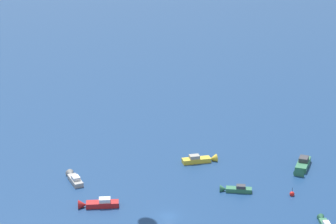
{
  "coord_description": "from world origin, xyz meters",
  "views": [
    {
      "loc": [
        73.52,
        95.13,
        63.81
      ],
      "look_at": [
        0.0,
        0.0,
        22.94
      ],
      "focal_mm": 69.03,
      "sensor_mm": 36.0,
      "label": 1
    }
  ],
  "objects_px": {
    "motorboat_near_centre": "(302,166)",
    "motorboat_far_port": "(201,159)",
    "motorboat_offshore": "(234,189)",
    "motorboat_trailing": "(325,223)",
    "marker_buoy": "(292,194)",
    "motorboat_inshore": "(97,204)",
    "motorboat_outer_ring_a": "(74,178)"
  },
  "relations": [
    {
      "from": "motorboat_near_centre",
      "to": "motorboat_far_port",
      "type": "height_order",
      "value": "motorboat_near_centre"
    },
    {
      "from": "motorboat_far_port",
      "to": "motorboat_offshore",
      "type": "height_order",
      "value": "motorboat_far_port"
    },
    {
      "from": "motorboat_trailing",
      "to": "marker_buoy",
      "type": "distance_m",
      "value": 14.14
    },
    {
      "from": "motorboat_near_centre",
      "to": "marker_buoy",
      "type": "relative_size",
      "value": 4.82
    },
    {
      "from": "motorboat_inshore",
      "to": "motorboat_trailing",
      "type": "distance_m",
      "value": 47.71
    },
    {
      "from": "motorboat_inshore",
      "to": "motorboat_trailing",
      "type": "xyz_separation_m",
      "value": [
        -32.24,
        35.17,
        -0.2
      ]
    },
    {
      "from": "motorboat_far_port",
      "to": "motorboat_near_centre",
      "type": "bearing_deg",
      "value": 132.22
    },
    {
      "from": "motorboat_inshore",
      "to": "marker_buoy",
      "type": "xyz_separation_m",
      "value": [
        -37.25,
        21.94,
        -0.29
      ]
    },
    {
      "from": "marker_buoy",
      "to": "motorboat_inshore",
      "type": "bearing_deg",
      "value": -30.5
    },
    {
      "from": "motorboat_far_port",
      "to": "motorboat_outer_ring_a",
      "type": "bearing_deg",
      "value": -17.49
    },
    {
      "from": "motorboat_far_port",
      "to": "marker_buoy",
      "type": "relative_size",
      "value": 4.27
    },
    {
      "from": "motorboat_near_centre",
      "to": "motorboat_trailing",
      "type": "height_order",
      "value": "motorboat_near_centre"
    },
    {
      "from": "motorboat_far_port",
      "to": "marker_buoy",
      "type": "distance_m",
      "value": 27.05
    },
    {
      "from": "marker_buoy",
      "to": "motorboat_trailing",
      "type": "bearing_deg",
      "value": 69.26
    },
    {
      "from": "motorboat_trailing",
      "to": "motorboat_inshore",
      "type": "bearing_deg",
      "value": -47.48
    },
    {
      "from": "motorboat_outer_ring_a",
      "to": "motorboat_inshore",
      "type": "bearing_deg",
      "value": 79.29
    },
    {
      "from": "motorboat_near_centre",
      "to": "motorboat_trailing",
      "type": "distance_m",
      "value": 28.14
    },
    {
      "from": "motorboat_outer_ring_a",
      "to": "motorboat_offshore",
      "type": "bearing_deg",
      "value": 133.53
    },
    {
      "from": "motorboat_offshore",
      "to": "motorboat_trailing",
      "type": "relative_size",
      "value": 1.08
    },
    {
      "from": "motorboat_far_port",
      "to": "motorboat_trailing",
      "type": "height_order",
      "value": "motorboat_far_port"
    },
    {
      "from": "motorboat_far_port",
      "to": "marker_buoy",
      "type": "bearing_deg",
      "value": 97.89
    },
    {
      "from": "motorboat_far_port",
      "to": "motorboat_offshore",
      "type": "relative_size",
      "value": 1.4
    },
    {
      "from": "motorboat_inshore",
      "to": "motorboat_offshore",
      "type": "xyz_separation_m",
      "value": [
        -28.52,
        12.57,
        -0.11
      ]
    },
    {
      "from": "motorboat_outer_ring_a",
      "to": "marker_buoy",
      "type": "xyz_separation_m",
      "value": [
        -34.5,
        36.5,
        -0.23
      ]
    },
    {
      "from": "marker_buoy",
      "to": "motorboat_outer_ring_a",
      "type": "bearing_deg",
      "value": -46.61
    },
    {
      "from": "motorboat_inshore",
      "to": "motorboat_offshore",
      "type": "distance_m",
      "value": 31.17
    },
    {
      "from": "motorboat_inshore",
      "to": "motorboat_far_port",
      "type": "bearing_deg",
      "value": -171.76
    },
    {
      "from": "motorboat_inshore",
      "to": "motorboat_trailing",
      "type": "bearing_deg",
      "value": 132.52
    },
    {
      "from": "marker_buoy",
      "to": "motorboat_far_port",
      "type": "bearing_deg",
      "value": -82.11
    },
    {
      "from": "motorboat_far_port",
      "to": "marker_buoy",
      "type": "height_order",
      "value": "motorboat_far_port"
    },
    {
      "from": "motorboat_near_centre",
      "to": "motorboat_inshore",
      "type": "relative_size",
      "value": 1.2
    },
    {
      "from": "motorboat_trailing",
      "to": "motorboat_near_centre",
      "type": "bearing_deg",
      "value": -129.66
    }
  ]
}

